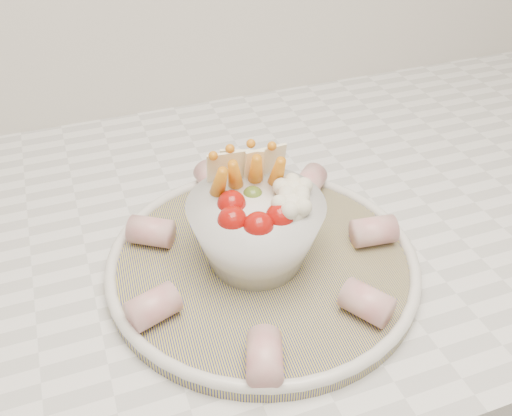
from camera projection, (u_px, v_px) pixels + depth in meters
name	position (u px, v px, depth m)	size (l,w,h in m)	color
serving_platter	(263.00, 262.00, 0.59)	(0.34, 0.34, 0.02)	navy
veggie_bowl	(256.00, 226.00, 0.56)	(0.14, 0.14, 0.11)	silver
cured_meat_rolls	(261.00, 248.00, 0.58)	(0.29, 0.31, 0.03)	#B35258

